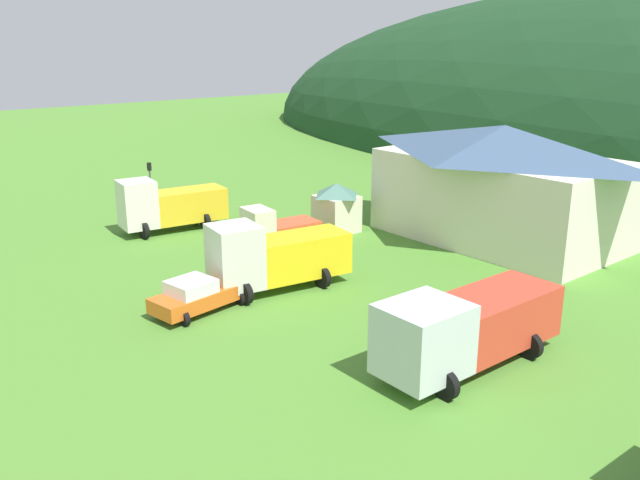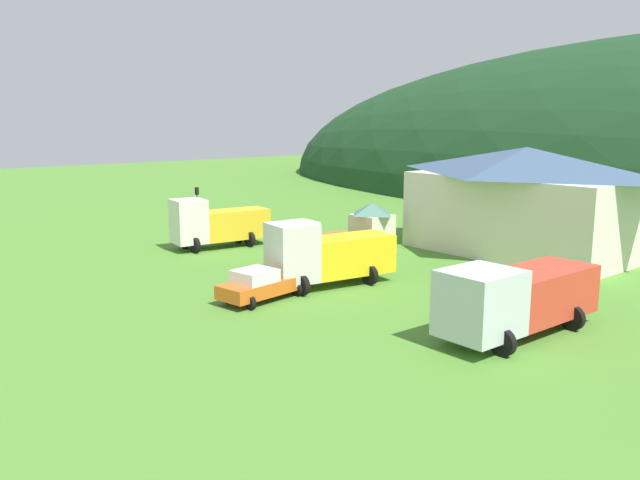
% 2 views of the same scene
% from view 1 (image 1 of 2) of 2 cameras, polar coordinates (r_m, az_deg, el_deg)
% --- Properties ---
extents(ground_plane, '(200.00, 200.00, 0.00)m').
position_cam_1_polar(ground_plane, '(35.13, -2.69, -3.56)').
color(ground_plane, '#4C842D').
extents(depot_building, '(15.45, 9.09, 7.18)m').
position_cam_1_polar(depot_building, '(42.98, 15.16, 4.81)').
color(depot_building, silver).
rests_on(depot_building, ground).
extents(play_shed_cream, '(2.64, 2.54, 3.22)m').
position_cam_1_polar(play_shed_cream, '(43.71, 1.41, 2.85)').
color(play_shed_cream, beige).
rests_on(play_shed_cream, ground).
extents(heavy_rig_striped, '(3.51, 7.09, 3.58)m').
position_cam_1_polar(heavy_rig_striped, '(44.89, -12.86, 2.95)').
color(heavy_rig_striped, silver).
rests_on(heavy_rig_striped, ground).
extents(light_truck_cream, '(2.87, 4.80, 2.59)m').
position_cam_1_polar(light_truck_cream, '(40.45, -3.86, 0.99)').
color(light_truck_cream, beige).
rests_on(light_truck_cream, ground).
extents(flatbed_truck_yellow, '(3.72, 7.43, 3.67)m').
position_cam_1_polar(flatbed_truck_yellow, '(33.45, -4.06, -1.35)').
color(flatbed_truck_yellow, silver).
rests_on(flatbed_truck_yellow, ground).
extents(tow_truck_silver, '(3.45, 8.41, 3.21)m').
position_cam_1_polar(tow_truck_silver, '(26.22, 12.23, -7.21)').
color(tow_truck_silver, silver).
rests_on(tow_truck_silver, ground).
extents(service_pickup_orange, '(2.82, 5.07, 1.66)m').
position_cam_1_polar(service_pickup_orange, '(31.62, -10.24, -4.59)').
color(service_pickup_orange, orange).
rests_on(service_pickup_orange, ground).
extents(traffic_light_west, '(0.20, 0.32, 3.97)m').
position_cam_1_polar(traffic_light_west, '(48.21, -14.23, 4.62)').
color(traffic_light_west, '#4C4C51').
rests_on(traffic_light_west, ground).
extents(traffic_cone_near_pickup, '(0.36, 0.36, 0.59)m').
position_cam_1_polar(traffic_cone_near_pickup, '(38.48, -8.79, -1.89)').
color(traffic_cone_near_pickup, orange).
rests_on(traffic_cone_near_pickup, ground).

